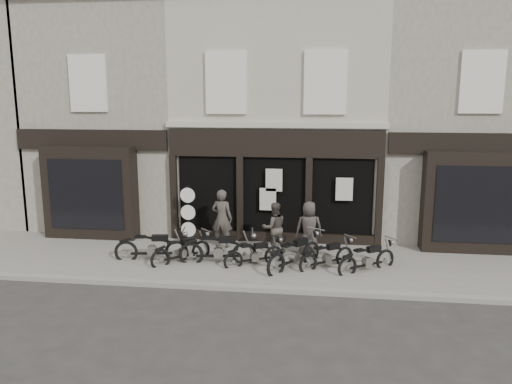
# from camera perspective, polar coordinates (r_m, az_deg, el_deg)

# --- Properties ---
(ground_plane) EXTENTS (90.00, 90.00, 0.00)m
(ground_plane) POSITION_cam_1_polar(r_m,az_deg,el_deg) (14.35, 0.94, -9.39)
(ground_plane) COLOR #2D2B28
(ground_plane) RESTS_ON ground
(pavement) EXTENTS (30.00, 4.20, 0.12)m
(pavement) POSITION_cam_1_polar(r_m,az_deg,el_deg) (15.17, 1.33, -8.01)
(pavement) COLOR slate
(pavement) RESTS_ON ground_plane
(kerb) EXTENTS (30.00, 0.25, 0.13)m
(kerb) POSITION_cam_1_polar(r_m,az_deg,el_deg) (13.17, 0.31, -11.00)
(kerb) COLOR gray
(kerb) RESTS_ON ground_plane
(central_building) EXTENTS (7.30, 6.22, 8.34)m
(central_building) POSITION_cam_1_polar(r_m,az_deg,el_deg) (19.41, 2.99, 8.24)
(central_building) COLOR #ACA794
(central_building) RESTS_ON ground
(neighbour_left) EXTENTS (5.60, 6.73, 8.34)m
(neighbour_left) POSITION_cam_1_polar(r_m,az_deg,el_deg) (20.83, -14.89, 7.96)
(neighbour_left) COLOR gray
(neighbour_left) RESTS_ON ground
(neighbour_right) EXTENTS (5.60, 6.73, 8.34)m
(neighbour_right) POSITION_cam_1_polar(r_m,az_deg,el_deg) (19.89, 21.69, 7.44)
(neighbour_right) COLOR gray
(neighbour_right) RESTS_ON ground
(motorcycle_0) EXTENTS (2.22, 0.67, 1.07)m
(motorcycle_0) POSITION_cam_1_polar(r_m,az_deg,el_deg) (15.46, -11.77, -6.47)
(motorcycle_0) COLOR black
(motorcycle_0) RESTS_ON ground
(motorcycle_1) EXTENTS (1.57, 1.57, 0.96)m
(motorcycle_1) POSITION_cam_1_polar(r_m,az_deg,el_deg) (15.15, -8.46, -6.88)
(motorcycle_1) COLOR black
(motorcycle_1) RESTS_ON ground
(motorcycle_2) EXTENTS (2.31, 0.67, 1.11)m
(motorcycle_2) POSITION_cam_1_polar(r_m,az_deg,el_deg) (14.91, -4.27, -6.85)
(motorcycle_2) COLOR black
(motorcycle_2) RESTS_ON ground
(motorcycle_3) EXTENTS (1.70, 1.18, 0.91)m
(motorcycle_3) POSITION_cam_1_polar(r_m,az_deg,el_deg) (14.73, -0.16, -7.36)
(motorcycle_3) COLOR black
(motorcycle_3) RESTS_ON ground
(motorcycle_4) EXTENTS (1.59, 1.96, 1.10)m
(motorcycle_4) POSITION_cam_1_polar(r_m,az_deg,el_deg) (14.53, 4.45, -7.35)
(motorcycle_4) COLOR black
(motorcycle_4) RESTS_ON ground
(motorcycle_5) EXTENTS (1.65, 1.37, 0.93)m
(motorcycle_5) POSITION_cam_1_polar(r_m,az_deg,el_deg) (14.69, 8.15, -7.49)
(motorcycle_5) COLOR black
(motorcycle_5) RESTS_ON ground
(motorcycle_6) EXTENTS (1.74, 1.37, 0.96)m
(motorcycle_6) POSITION_cam_1_polar(r_m,az_deg,el_deg) (14.59, 12.61, -7.73)
(motorcycle_6) COLOR black
(motorcycle_6) RESTS_ON ground
(man_left) EXTENTS (0.76, 0.56, 1.91)m
(man_left) POSITION_cam_1_polar(r_m,az_deg,el_deg) (16.25, -3.91, -3.01)
(man_left) COLOR #3F3A34
(man_left) RESTS_ON pavement
(man_centre) EXTENTS (0.95, 0.84, 1.61)m
(man_centre) POSITION_cam_1_polar(r_m,az_deg,el_deg) (15.67, 2.09, -4.09)
(man_centre) COLOR #433E36
(man_centre) RESTS_ON pavement
(man_right) EXTENTS (0.88, 0.63, 1.69)m
(man_right) POSITION_cam_1_polar(r_m,az_deg,el_deg) (15.53, 6.07, -4.14)
(man_right) COLOR #38332F
(man_right) RESTS_ON pavement
(advert_sign_post) EXTENTS (0.50, 0.32, 2.07)m
(advert_sign_post) POSITION_cam_1_polar(r_m,az_deg,el_deg) (16.82, -7.74, -2.85)
(advert_sign_post) COLOR black
(advert_sign_post) RESTS_ON ground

